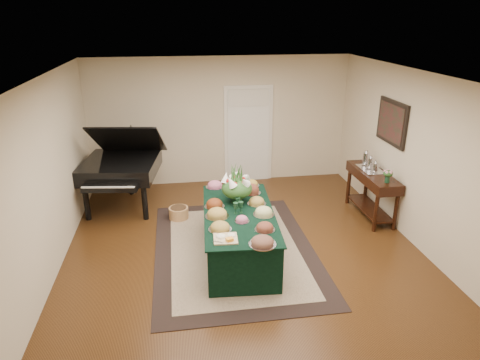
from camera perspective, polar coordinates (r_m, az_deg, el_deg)
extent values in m
plane|color=black|center=(6.91, 0.39, -9.05)|extent=(6.00, 6.00, 0.00)
cube|color=black|center=(6.86, -0.75, -9.24)|extent=(2.48, 3.47, 0.01)
cube|color=#C5B294|center=(6.85, -0.75, -9.19)|extent=(1.98, 2.98, 0.01)
cube|color=silver|center=(9.32, 1.11, 6.14)|extent=(1.05, 0.04, 2.10)
cube|color=white|center=(9.32, 1.13, 5.81)|extent=(0.90, 0.06, 2.00)
cube|color=black|center=(6.55, -0.15, -7.26)|extent=(1.12, 2.20, 0.72)
cube|color=black|center=(6.38, -0.15, -4.40)|extent=(1.19, 2.26, 0.02)
cylinder|color=silver|center=(6.30, 3.17, -4.62)|extent=(0.31, 0.31, 0.01)
ellipsoid|color=#E1E08D|center=(6.28, 3.18, -4.21)|extent=(0.26, 0.26, 0.09)
cylinder|color=silver|center=(6.56, -3.42, -3.55)|extent=(0.31, 0.31, 0.01)
ellipsoid|color=maroon|center=(6.54, -3.43, -3.14)|extent=(0.25, 0.25, 0.09)
cylinder|color=silver|center=(5.89, 3.33, -6.61)|extent=(0.28, 0.28, 0.01)
ellipsoid|color=brown|center=(5.87, 3.33, -6.24)|extent=(0.23, 0.23, 0.08)
cylinder|color=silver|center=(6.25, -3.07, -4.84)|extent=(0.35, 0.35, 0.01)
ellipsoid|color=#B49040|center=(6.23, -3.08, -4.42)|extent=(0.29, 0.29, 0.09)
cylinder|color=silver|center=(5.89, -2.67, -6.58)|extent=(0.32, 0.32, 0.01)
ellipsoid|color=#B49040|center=(5.87, -2.68, -6.19)|extent=(0.27, 0.27, 0.08)
cylinder|color=silver|center=(6.64, 2.24, -3.18)|extent=(0.29, 0.29, 0.01)
ellipsoid|color=#B49040|center=(6.63, 2.24, -2.81)|extent=(0.24, 0.24, 0.08)
cylinder|color=silver|center=(6.10, 0.26, -5.52)|extent=(0.21, 0.21, 0.01)
ellipsoid|color=#D96C90|center=(6.08, 0.26, -5.21)|extent=(0.17, 0.17, 0.06)
cylinder|color=silver|center=(5.54, 3.01, -8.52)|extent=(0.36, 0.36, 0.01)
ellipsoid|color=brown|center=(5.52, 3.01, -8.13)|extent=(0.29, 0.29, 0.08)
cylinder|color=silver|center=(7.29, -3.38, -0.91)|extent=(0.31, 0.31, 0.01)
ellipsoid|color=#D96C90|center=(7.27, -3.38, -0.59)|extent=(0.25, 0.25, 0.08)
cylinder|color=silver|center=(7.34, 1.50, -0.73)|extent=(0.28, 0.28, 0.01)
ellipsoid|color=gold|center=(7.32, 1.50, -0.42)|extent=(0.23, 0.23, 0.07)
cylinder|color=silver|center=(7.04, 1.54, -1.73)|extent=(0.31, 0.31, 0.01)
ellipsoid|color=brown|center=(7.01, 1.54, -1.26)|extent=(0.25, 0.25, 0.11)
cylinder|color=silver|center=(7.23, -0.75, -1.08)|extent=(0.30, 0.30, 0.01)
ellipsoid|color=#D96C90|center=(7.21, -0.76, -0.72)|extent=(0.24, 0.24, 0.09)
cube|color=tan|center=(5.65, -1.94, -7.82)|extent=(0.33, 0.33, 0.02)
ellipsoid|color=white|center=(5.66, -2.58, -7.22)|extent=(0.14, 0.14, 0.08)
ellipsoid|color=white|center=(5.69, -1.17, -7.12)|extent=(0.12, 0.12, 0.07)
cube|color=orange|center=(5.57, -1.38, -7.89)|extent=(0.11, 0.09, 0.05)
cylinder|color=#15341F|center=(6.68, -0.42, -2.20)|extent=(0.19, 0.19, 0.19)
ellipsoid|color=#285421|center=(6.63, -0.42, -1.13)|extent=(0.48, 0.48, 0.31)
cylinder|color=black|center=(8.14, -19.78, -2.86)|extent=(0.10, 0.10, 0.66)
cylinder|color=black|center=(7.86, -12.58, -2.92)|extent=(0.10, 0.10, 0.66)
cylinder|color=black|center=(9.04, -14.40, 0.17)|extent=(0.10, 0.10, 0.66)
cube|color=black|center=(8.32, -15.61, 1.67)|extent=(1.51, 1.59, 0.28)
cube|color=black|center=(7.63, -16.97, -1.01)|extent=(0.97, 0.35, 0.10)
cube|color=black|center=(8.28, -14.69, 5.24)|extent=(1.40, 1.19, 0.73)
cylinder|color=#AC7745|center=(7.86, -8.17, -4.40)|extent=(0.35, 0.35, 0.22)
cylinder|color=black|center=(7.61, 17.65, -4.26)|extent=(0.07, 0.07, 0.67)
cylinder|color=black|center=(7.77, 20.04, -4.02)|extent=(0.07, 0.07, 0.67)
cylinder|color=black|center=(8.59, 14.27, -0.92)|extent=(0.07, 0.07, 0.67)
cylinder|color=black|center=(8.73, 16.44, -0.77)|extent=(0.07, 0.07, 0.67)
cube|color=black|center=(8.01, 17.33, 0.40)|extent=(0.45, 1.41, 0.18)
cube|color=black|center=(8.24, 16.87, -3.58)|extent=(0.38, 1.24, 0.03)
cube|color=silver|center=(8.09, 16.99, 1.39)|extent=(0.34, 0.58, 0.02)
cylinder|color=#15341F|center=(7.55, 19.05, 0.12)|extent=(0.08, 0.08, 0.12)
ellipsoid|color=pink|center=(7.51, 19.15, 0.90)|extent=(0.18, 0.18, 0.12)
cube|color=black|center=(7.83, 19.61, 7.25)|extent=(0.04, 0.95, 0.75)
cube|color=#53161E|center=(7.82, 19.45, 7.25)|extent=(0.01, 0.82, 0.62)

